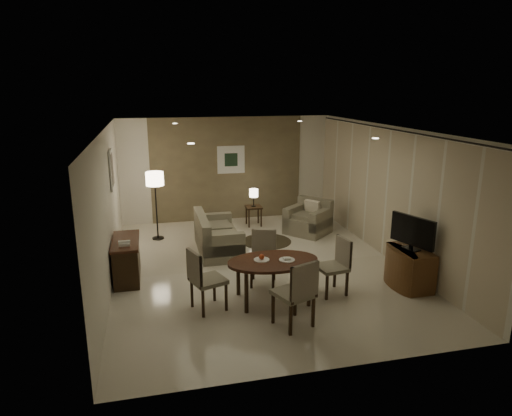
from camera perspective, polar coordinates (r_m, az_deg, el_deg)
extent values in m
cube|color=beige|center=(9.09, 0.29, -7.34)|extent=(5.50, 7.00, 0.00)
cube|color=white|center=(8.45, 0.32, 9.86)|extent=(5.50, 7.00, 0.00)
cube|color=#766849|center=(12.03, -3.63, 4.89)|extent=(5.50, 0.00, 2.70)
cube|color=silver|center=(8.48, -18.07, -0.14)|extent=(0.00, 7.00, 2.70)
cube|color=silver|center=(9.68, 16.35, 1.82)|extent=(0.00, 7.00, 2.70)
cube|color=#766849|center=(12.01, -3.62, 4.87)|extent=(3.96, 0.03, 2.70)
cylinder|color=black|center=(9.45, 16.55, 9.44)|extent=(0.03, 6.80, 0.03)
cube|color=silver|center=(11.97, -3.15, 6.05)|extent=(0.72, 0.03, 0.72)
cube|color=black|center=(11.95, -3.13, 6.04)|extent=(0.34, 0.01, 0.34)
cube|color=silver|center=(9.54, -17.61, 4.61)|extent=(0.03, 0.60, 0.80)
cube|color=gray|center=(9.54, -17.52, 4.61)|extent=(0.01, 0.46, 0.64)
cylinder|color=white|center=(6.45, -8.12, 7.98)|extent=(0.10, 0.10, 0.01)
cylinder|color=white|center=(7.26, 14.71, 8.42)|extent=(0.10, 0.10, 0.01)
cylinder|color=white|center=(10.02, -10.11, 10.36)|extent=(0.10, 0.10, 0.01)
cylinder|color=white|center=(10.56, 5.50, 10.75)|extent=(0.10, 0.10, 0.01)
cylinder|color=white|center=(7.49, 0.71, -6.49)|extent=(0.26, 0.26, 0.02)
cylinder|color=white|center=(7.50, 3.88, -6.49)|extent=(0.26, 0.26, 0.02)
sphere|color=#AB3413|center=(7.47, 0.71, -6.11)|extent=(0.09, 0.09, 0.09)
cube|color=white|center=(7.49, 3.88, -6.32)|extent=(0.12, 0.08, 0.03)
cylinder|color=#393120|center=(10.50, 1.31, -4.18)|extent=(1.13, 1.13, 0.01)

